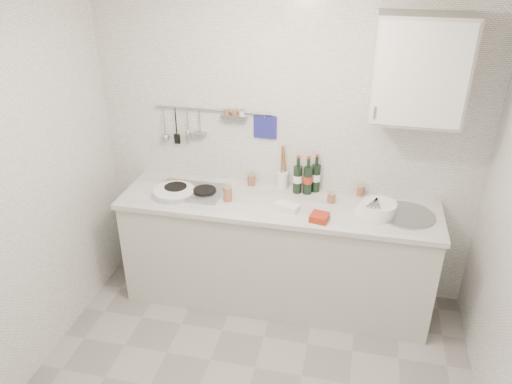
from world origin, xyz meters
TOP-DOWN VIEW (x-y plane):
  - back_wall at (0.00, 1.40)m, footprint 3.00×0.02m
  - counter at (0.01, 1.10)m, footprint 2.44×0.64m
  - wall_rail at (-0.60, 1.37)m, footprint 0.98×0.09m
  - wall_cabinet at (0.90, 1.22)m, footprint 0.60×0.38m
  - plate_stack_hob at (-0.82, 1.05)m, footprint 0.34×0.34m
  - plate_stack_sink at (0.73, 1.07)m, footprint 0.30×0.29m
  - wine_bottles at (0.19, 1.31)m, footprint 0.21×0.13m
  - butter_dish at (0.09, 0.99)m, footprint 0.19×0.14m
  - strawberry_punnet at (0.34, 0.90)m, footprint 0.14×0.14m
  - utensil_crock at (-0.01, 1.35)m, footprint 0.09×0.09m
  - jar_a at (-0.26, 1.34)m, footprint 0.07×0.07m
  - jar_b at (0.61, 1.35)m, footprint 0.06×0.06m
  - jar_c at (0.40, 1.19)m, footprint 0.07×0.07m
  - jar_d at (-0.38, 1.04)m, footprint 0.07×0.07m

SIDE VIEW (x-z plane):
  - counter at x=0.01m, z-range -0.05..0.92m
  - plate_stack_hob at x=-0.82m, z-range 0.92..0.96m
  - strawberry_punnet at x=0.34m, z-range 0.92..0.97m
  - butter_dish at x=0.09m, z-range 0.92..0.97m
  - jar_c at x=0.40m, z-range 0.92..1.00m
  - jar_b at x=0.61m, z-range 0.92..1.01m
  - plate_stack_sink at x=0.73m, z-range 0.92..1.02m
  - jar_a at x=-0.26m, z-range 0.92..1.02m
  - jar_d at x=-0.38m, z-range 0.92..1.04m
  - utensil_crock at x=-0.01m, z-range 0.82..1.19m
  - wine_bottles at x=0.19m, z-range 0.92..1.23m
  - back_wall at x=0.00m, z-range 0.00..2.50m
  - wall_rail at x=-0.60m, z-range 1.26..1.60m
  - wall_cabinet at x=0.90m, z-range 1.60..2.30m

